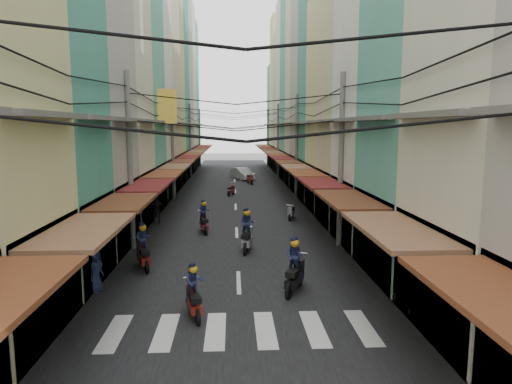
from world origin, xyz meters
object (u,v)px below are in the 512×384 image
object	(u,v)px
white_car	(242,180)
market_umbrella	(495,270)
bicycle	(400,251)
traffic_sign	(364,214)

from	to	relation	value
white_car	market_umbrella	xyz separation A→B (m)	(5.26, -38.95, 2.28)
white_car	bicycle	world-z (taller)	white_car
market_umbrella	bicycle	bearing A→B (deg)	81.95
white_car	bicycle	size ratio (longest dim) A/B	2.58
market_umbrella	traffic_sign	size ratio (longest dim) A/B	0.96
traffic_sign	bicycle	bearing A→B (deg)	23.69
white_car	market_umbrella	size ratio (longest dim) A/B	1.77
white_car	traffic_sign	size ratio (longest dim) A/B	1.69
bicycle	traffic_sign	world-z (taller)	traffic_sign
white_car	market_umbrella	distance (m)	39.37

